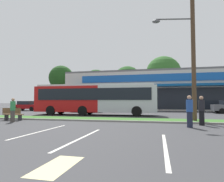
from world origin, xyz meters
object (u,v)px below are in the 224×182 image
object	(u,v)px
bus_stop_bench	(13,114)
pedestrian_mid	(13,110)
pedestrian_far	(190,111)
utility_pole	(191,45)
car_0	(87,106)
pedestrian_by_pole	(202,111)
city_bus	(95,98)
car_2	(27,106)

from	to	relation	value
bus_stop_bench	pedestrian_mid	xyz separation A→B (m)	(0.98, -1.17, 0.35)
bus_stop_bench	pedestrian_far	bearing A→B (deg)	174.02
utility_pole	car_0	size ratio (longest dim) A/B	2.41
pedestrian_by_pole	pedestrian_mid	distance (m)	12.64
utility_pole	pedestrian_mid	size ratio (longest dim) A/B	6.03
city_bus	car_2	xyz separation A→B (m)	(-13.40, 6.86, -1.01)
city_bus	car_0	distance (m)	5.79
car_2	pedestrian_mid	size ratio (longest dim) A/B	2.67
city_bus	car_2	world-z (taller)	city_bus
car_0	pedestrian_mid	bearing A→B (deg)	86.85
utility_pole	bus_stop_bench	xyz separation A→B (m)	(-13.33, -1.60, -4.96)
pedestrian_by_pole	car_0	bearing A→B (deg)	-68.18
car_2	pedestrian_far	bearing A→B (deg)	-34.93
city_bus	pedestrian_mid	xyz separation A→B (m)	(-3.45, -8.12, -0.91)
city_bus	pedestrian_far	size ratio (longest dim) A/B	7.21
pedestrian_by_pole	car_2	bearing A→B (deg)	-54.38
pedestrian_mid	pedestrian_far	xyz separation A→B (m)	(11.73, -0.17, 0.05)
pedestrian_far	pedestrian_mid	bearing A→B (deg)	-3.69
utility_pole	pedestrian_far	distance (m)	5.45
car_2	pedestrian_by_pole	distance (m)	26.50
car_0	utility_pole	bearing A→B (deg)	138.26
utility_pole	city_bus	world-z (taller)	utility_pole
utility_pole	pedestrian_mid	world-z (taller)	utility_pole
utility_pole	car_0	distance (m)	16.26
bus_stop_bench	pedestrian_by_pole	size ratio (longest dim) A/B	0.89
pedestrian_by_pole	pedestrian_far	size ratio (longest dim) A/B	1.00
car_0	pedestrian_mid	world-z (taller)	pedestrian_mid
city_bus	pedestrian_by_pole	xyz separation A→B (m)	(9.15, -7.07, -0.87)
city_bus	car_2	size ratio (longest dim) A/B	2.87
car_2	pedestrian_far	xyz separation A→B (m)	(21.68, -15.14, 0.15)
pedestrian_by_pole	pedestrian_far	bearing A→B (deg)	31.89
car_0	car_2	xyz separation A→B (m)	(-10.67, 1.84, -0.03)
car_2	car_0	bearing A→B (deg)	-9.78
bus_stop_bench	pedestrian_far	distance (m)	12.79
car_0	pedestrian_by_pole	size ratio (longest dim) A/B	2.37
bus_stop_bench	pedestrian_far	xyz separation A→B (m)	(12.72, -1.33, 0.40)
bus_stop_bench	car_0	bearing A→B (deg)	-98.11
car_2	pedestrian_far	world-z (taller)	pedestrian_far
pedestrian_mid	city_bus	bearing A→B (deg)	76.54
pedestrian_far	bus_stop_bench	bearing A→B (deg)	-8.86
city_bus	pedestrian_by_pole	bearing A→B (deg)	-39.05
car_0	pedestrian_by_pole	bearing A→B (deg)	134.50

